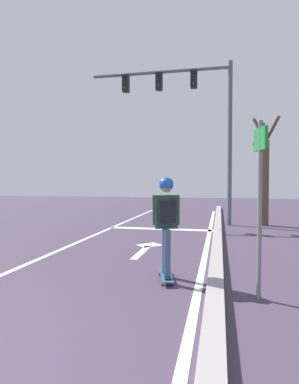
# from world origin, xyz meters

# --- Properties ---
(lane_line_center) EXTENTS (0.12, 20.00, 0.01)m
(lane_line_center) POSITION_xyz_m (-0.62, 6.00, 0.00)
(lane_line_center) COLOR silver
(lane_line_center) RESTS_ON ground
(lane_line_curbside) EXTENTS (0.12, 20.00, 0.01)m
(lane_line_curbside) POSITION_xyz_m (2.72, 6.00, 0.00)
(lane_line_curbside) COLOR silver
(lane_line_curbside) RESTS_ON ground
(stop_bar) EXTENTS (3.49, 0.40, 0.01)m
(stop_bar) POSITION_xyz_m (1.12, 9.15, 0.00)
(stop_bar) COLOR silver
(stop_bar) RESTS_ON ground
(lane_arrow_stem) EXTENTS (0.16, 1.40, 0.01)m
(lane_arrow_stem) POSITION_xyz_m (1.30, 5.56, 0.00)
(lane_arrow_stem) COLOR silver
(lane_arrow_stem) RESTS_ON ground
(lane_arrow_head) EXTENTS (0.71, 0.71, 0.01)m
(lane_arrow_head) POSITION_xyz_m (1.30, 6.41, 0.00)
(lane_arrow_head) COLOR silver
(lane_arrow_head) RESTS_ON ground
(curb_strip) EXTENTS (0.24, 24.00, 0.14)m
(curb_strip) POSITION_xyz_m (2.97, 6.00, 0.07)
(curb_strip) COLOR #A09595
(curb_strip) RESTS_ON ground
(skateboard) EXTENTS (0.38, 0.80, 0.09)m
(skateboard) POSITION_xyz_m (2.18, 3.65, 0.07)
(skateboard) COLOR #245782
(skateboard) RESTS_ON ground
(skater) EXTENTS (0.43, 0.60, 1.59)m
(skater) POSITION_xyz_m (2.19, 3.64, 1.08)
(skater) COLOR #3C5174
(skater) RESTS_ON skateboard
(traffic_signal_mast) EXTENTS (5.33, 0.34, 5.96)m
(traffic_signal_mast) POSITION_xyz_m (1.86, 10.65, 4.44)
(traffic_signal_mast) COLOR #525D66
(traffic_signal_mast) RESTS_ON ground
(street_sign_post) EXTENTS (0.13, 0.44, 2.43)m
(street_sign_post) POSITION_xyz_m (3.55, 3.09, 1.58)
(street_sign_post) COLOR slate
(street_sign_post) RESTS_ON ground
(roadside_tree) EXTENTS (1.00, 1.02, 3.94)m
(roadside_tree) POSITION_xyz_m (4.59, 10.82, 1.75)
(roadside_tree) COLOR brown
(roadside_tree) RESTS_ON ground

